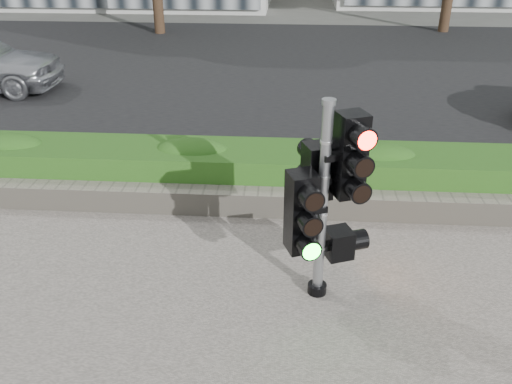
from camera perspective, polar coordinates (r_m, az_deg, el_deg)
ground at (r=6.03m, az=0.80°, el=-11.37°), size 120.00×120.00×0.00m
road at (r=15.18m, az=3.07°, el=12.91°), size 60.00×13.00×0.02m
curb at (r=8.69m, az=2.02°, el=2.01°), size 60.00×0.25×0.12m
stone_wall at (r=7.51m, az=1.66°, el=-1.09°), size 12.00×0.32×0.34m
hedge at (r=8.01m, az=1.89°, el=2.18°), size 12.00×1.00×0.68m
traffic_signal at (r=5.52m, az=7.23°, el=-0.05°), size 0.81×0.71×2.21m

